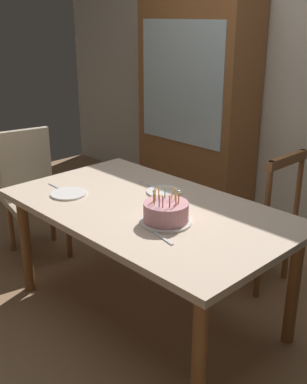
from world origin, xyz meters
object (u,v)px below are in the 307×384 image
(chair_upholstered, at_px, (32,186))
(birthday_cake, at_px, (166,213))
(dining_table, at_px, (148,219))
(china_cabinet, at_px, (197,108))
(plate_far_side, at_px, (164,192))
(plate_near_celebrant, at_px, (69,194))
(chair_spindle_back, at_px, (258,220))

(chair_upholstered, bearing_deg, birthday_cake, -1.52)
(dining_table, distance_m, china_cabinet, 1.87)
(dining_table, height_order, birthday_cake, birthday_cake)
(plate_far_side, bearing_deg, chair_upholstered, -166.83)
(chair_upholstered, bearing_deg, china_cabinet, 81.30)
(plate_near_celebrant, relative_size, china_cabinet, 0.12)
(plate_near_celebrant, bearing_deg, chair_spindle_back, 56.11)
(birthday_cake, height_order, plate_far_side, birthday_cake)
(dining_table, height_order, china_cabinet, china_cabinet)
(dining_table, xyz_separation_m, chair_upholstered, (-1.24, -0.05, -0.11))
(birthday_cake, bearing_deg, plate_near_celebrant, -168.99)
(dining_table, bearing_deg, chair_spindle_back, 74.33)
(plate_far_side, bearing_deg, birthday_cake, -44.07)
(dining_table, relative_size, plate_near_celebrant, 7.75)
(birthday_cake, relative_size, plate_near_celebrant, 1.27)
(plate_near_celebrant, xyz_separation_m, china_cabinet, (-0.53, 1.78, 0.22))
(plate_near_celebrant, relative_size, plate_far_side, 1.00)
(birthday_cake, xyz_separation_m, plate_near_celebrant, (-0.70, -0.14, -0.05))
(plate_far_side, relative_size, chair_upholstered, 0.23)
(chair_upholstered, relative_size, china_cabinet, 0.50)
(plate_near_celebrant, xyz_separation_m, chair_upholstered, (-0.77, 0.18, -0.20))
(chair_spindle_back, bearing_deg, plate_far_side, -117.93)
(plate_far_side, height_order, china_cabinet, china_cabinet)
(dining_table, xyz_separation_m, plate_far_side, (-0.09, 0.22, 0.09))
(chair_upholstered, bearing_deg, plate_near_celebrant, -12.86)
(plate_far_side, bearing_deg, plate_near_celebrant, -130.69)
(chair_spindle_back, height_order, china_cabinet, china_cabinet)
(plate_far_side, distance_m, chair_upholstered, 1.20)
(chair_upholstered, bearing_deg, chair_spindle_back, 30.42)
(chair_upholstered, distance_m, china_cabinet, 1.68)
(chair_spindle_back, bearing_deg, plate_near_celebrant, -123.89)
(birthday_cake, relative_size, plate_far_side, 1.27)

